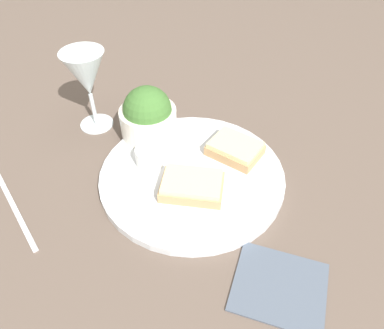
# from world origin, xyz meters

# --- Properties ---
(ground_plane) EXTENTS (4.00, 4.00, 0.00)m
(ground_plane) POSITION_xyz_m (0.00, 0.00, 0.00)
(ground_plane) COLOR brown
(dinner_plate) EXTENTS (0.32, 0.32, 0.01)m
(dinner_plate) POSITION_xyz_m (0.00, 0.00, 0.01)
(dinner_plate) COLOR silver
(dinner_plate) RESTS_ON ground_plane
(salad_bowl) EXTENTS (0.11, 0.11, 0.10)m
(salad_bowl) POSITION_xyz_m (-0.08, 0.11, 0.05)
(salad_bowl) COLOR silver
(salad_bowl) RESTS_ON dinner_plate
(sauce_ramekin) EXTENTS (0.05, 0.05, 0.03)m
(sauce_ramekin) POSITION_xyz_m (-0.07, 0.02, 0.03)
(sauce_ramekin) COLOR white
(sauce_ramekin) RESTS_ON dinner_plate
(cheese_toast_near) EXTENTS (0.11, 0.08, 0.03)m
(cheese_toast_near) POSITION_xyz_m (0.00, -0.04, 0.03)
(cheese_toast_near) COLOR tan
(cheese_toast_near) RESTS_ON dinner_plate
(cheese_toast_far) EXTENTS (0.11, 0.11, 0.03)m
(cheese_toast_far) POSITION_xyz_m (0.08, 0.05, 0.03)
(cheese_toast_far) COLOR tan
(cheese_toast_far) RESTS_ON dinner_plate
(wine_glass) EXTENTS (0.08, 0.08, 0.16)m
(wine_glass) POSITION_xyz_m (-0.19, 0.15, 0.11)
(wine_glass) COLOR silver
(wine_glass) RESTS_ON ground_plane
(napkin) EXTENTS (0.15, 0.14, 0.01)m
(napkin) POSITION_xyz_m (0.12, -0.20, 0.00)
(napkin) COLOR #4C5666
(napkin) RESTS_ON ground_plane
(fork) EXTENTS (0.12, 0.16, 0.01)m
(fork) POSITION_xyz_m (-0.29, -0.07, 0.00)
(fork) COLOR silver
(fork) RESTS_ON ground_plane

